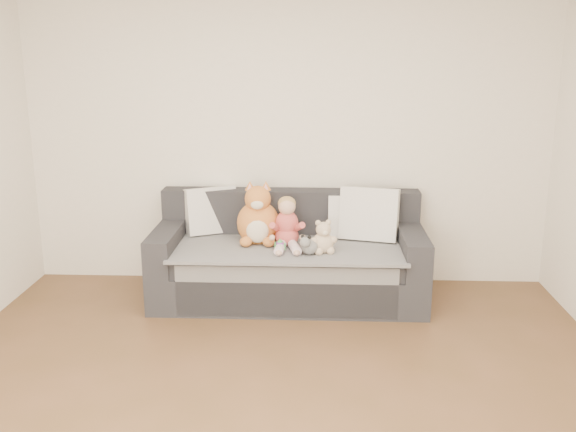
# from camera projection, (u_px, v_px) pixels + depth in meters

# --- Properties ---
(room_shell) EXTENTS (5.00, 5.00, 5.00)m
(room_shell) POSITION_uv_depth(u_px,v_px,m) (271.00, 186.00, 3.49)
(room_shell) COLOR brown
(room_shell) RESTS_ON ground
(sofa) EXTENTS (2.20, 0.94, 0.85)m
(sofa) POSITION_uv_depth(u_px,v_px,m) (289.00, 261.00, 5.32)
(sofa) COLOR #242529
(sofa) RESTS_ON ground
(cushion_left) EXTENTS (0.48, 0.36, 0.41)m
(cushion_left) POSITION_uv_depth(u_px,v_px,m) (211.00, 210.00, 5.52)
(cushion_left) COLOR beige
(cushion_left) RESTS_ON sofa
(cushion_right_back) EXTENTS (0.39, 0.18, 0.37)m
(cushion_right_back) POSITION_uv_depth(u_px,v_px,m) (351.00, 217.00, 5.39)
(cushion_right_back) COLOR beige
(cushion_right_back) RESTS_ON sofa
(cushion_right_front) EXTENTS (0.52, 0.32, 0.45)m
(cushion_right_front) POSITION_uv_depth(u_px,v_px,m) (369.00, 214.00, 5.32)
(cushion_right_front) COLOR beige
(cushion_right_front) RESTS_ON sofa
(toddler) EXTENTS (0.29, 0.42, 0.41)m
(toddler) POSITION_uv_depth(u_px,v_px,m) (287.00, 226.00, 5.15)
(toddler) COLOR #C14744
(toddler) RESTS_ON sofa
(plush_cat) EXTENTS (0.43, 0.37, 0.54)m
(plush_cat) POSITION_uv_depth(u_px,v_px,m) (258.00, 219.00, 5.24)
(plush_cat) COLOR #BC7B29
(plush_cat) RESTS_ON sofa
(teddy_bear) EXTENTS (0.21, 0.17, 0.27)m
(teddy_bear) POSITION_uv_depth(u_px,v_px,m) (323.00, 240.00, 4.99)
(teddy_bear) COLOR tan
(teddy_bear) RESTS_ON sofa
(plush_cow) EXTENTS (0.14, 0.21, 0.17)m
(plush_cow) POSITION_uv_depth(u_px,v_px,m) (309.00, 245.00, 4.97)
(plush_cow) COLOR white
(plush_cow) RESTS_ON sofa
(sippy_cup) EXTENTS (0.09, 0.07, 0.10)m
(sippy_cup) POSITION_uv_depth(u_px,v_px,m) (280.00, 245.00, 5.03)
(sippy_cup) COLOR purple
(sippy_cup) RESTS_ON sofa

